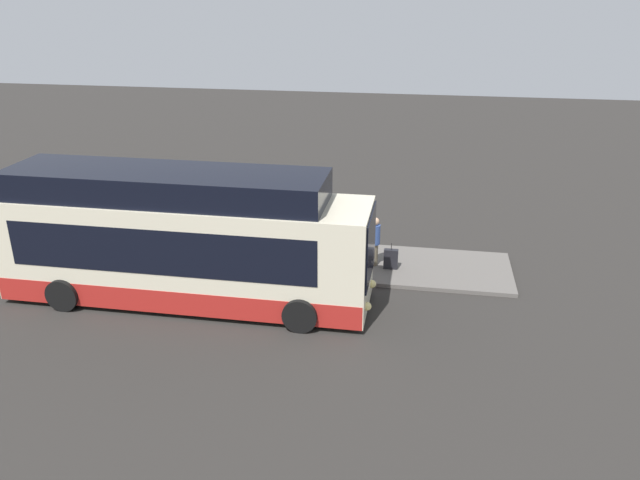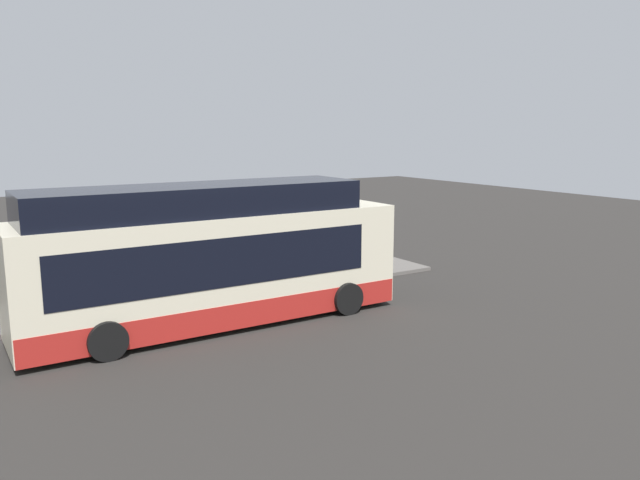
{
  "view_description": "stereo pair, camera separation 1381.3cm",
  "coord_description": "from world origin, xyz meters",
  "px_view_note": "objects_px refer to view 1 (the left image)",
  "views": [
    {
      "loc": [
        7.01,
        -15.96,
        8.72
      ],
      "look_at": [
        4.13,
        0.44,
        1.95
      ],
      "focal_mm": 35.0,
      "sensor_mm": 36.0,
      "label": 1
    },
    {
      "loc": [
        -6.42,
        -16.15,
        5.49
      ],
      "look_at": [
        4.13,
        0.44,
        1.95
      ],
      "focal_mm": 35.0,
      "sensor_mm": 36.0,
      "label": 2
    }
  ],
  "objects_px": {
    "trash_bin": "(222,258)",
    "sign_post": "(156,200)",
    "passenger_boarding": "(321,222)",
    "passenger_with_bags": "(317,236)",
    "passenger_waiting": "(375,239)",
    "bus_lead": "(182,243)",
    "suitcase": "(391,259)"
  },
  "relations": [
    {
      "from": "trash_bin",
      "to": "sign_post",
      "type": "bearing_deg",
      "value": 145.13
    },
    {
      "from": "passenger_boarding",
      "to": "passenger_with_bags",
      "type": "xyz_separation_m",
      "value": [
        0.11,
        -1.29,
        0.02
      ]
    },
    {
      "from": "sign_post",
      "to": "trash_bin",
      "type": "height_order",
      "value": "sign_post"
    },
    {
      "from": "passenger_boarding",
      "to": "passenger_with_bags",
      "type": "bearing_deg",
      "value": -141.69
    },
    {
      "from": "passenger_waiting",
      "to": "sign_post",
      "type": "height_order",
      "value": "sign_post"
    },
    {
      "from": "bus_lead",
      "to": "suitcase",
      "type": "xyz_separation_m",
      "value": [
        5.91,
        2.97,
        -1.34
      ]
    },
    {
      "from": "bus_lead",
      "to": "trash_bin",
      "type": "xyz_separation_m",
      "value": [
        0.42,
        2.12,
        -1.35
      ]
    },
    {
      "from": "passenger_boarding",
      "to": "passenger_with_bags",
      "type": "height_order",
      "value": "passenger_with_bags"
    },
    {
      "from": "suitcase",
      "to": "passenger_waiting",
      "type": "bearing_deg",
      "value": 161.93
    },
    {
      "from": "passenger_with_bags",
      "to": "sign_post",
      "type": "relative_size",
      "value": 0.8
    },
    {
      "from": "sign_post",
      "to": "trash_bin",
      "type": "xyz_separation_m",
      "value": [
        3.16,
        -2.2,
        -1.1
      ]
    },
    {
      "from": "passenger_waiting",
      "to": "trash_bin",
      "type": "relative_size",
      "value": 2.57
    },
    {
      "from": "passenger_boarding",
      "to": "sign_post",
      "type": "distance_m",
      "value": 6.1
    },
    {
      "from": "passenger_waiting",
      "to": "passenger_boarding",
      "type": "bearing_deg",
      "value": 39.75
    },
    {
      "from": "bus_lead",
      "to": "trash_bin",
      "type": "bearing_deg",
      "value": 78.79
    },
    {
      "from": "passenger_with_bags",
      "to": "suitcase",
      "type": "bearing_deg",
      "value": -98.51
    },
    {
      "from": "passenger_with_bags",
      "to": "suitcase",
      "type": "height_order",
      "value": "passenger_with_bags"
    },
    {
      "from": "bus_lead",
      "to": "passenger_with_bags",
      "type": "height_order",
      "value": "bus_lead"
    },
    {
      "from": "passenger_waiting",
      "to": "suitcase",
      "type": "bearing_deg",
      "value": -127.96
    },
    {
      "from": "passenger_waiting",
      "to": "trash_bin",
      "type": "bearing_deg",
      "value": 82.0
    },
    {
      "from": "passenger_waiting",
      "to": "suitcase",
      "type": "height_order",
      "value": "passenger_waiting"
    },
    {
      "from": "passenger_with_bags",
      "to": "trash_bin",
      "type": "height_order",
      "value": "passenger_with_bags"
    },
    {
      "from": "passenger_waiting",
      "to": "sign_post",
      "type": "distance_m",
      "value": 8.19
    },
    {
      "from": "passenger_boarding",
      "to": "trash_bin",
      "type": "relative_size",
      "value": 2.7
    },
    {
      "from": "bus_lead",
      "to": "sign_post",
      "type": "xyz_separation_m",
      "value": [
        -2.74,
        4.32,
        -0.25
      ]
    },
    {
      "from": "sign_post",
      "to": "passenger_boarding",
      "type": "bearing_deg",
      "value": 0.12
    },
    {
      "from": "bus_lead",
      "to": "passenger_waiting",
      "type": "relative_size",
      "value": 6.54
    },
    {
      "from": "bus_lead",
      "to": "passenger_boarding",
      "type": "bearing_deg",
      "value": 52.35
    },
    {
      "from": "bus_lead",
      "to": "passenger_with_bags",
      "type": "distance_m",
      "value": 4.65
    },
    {
      "from": "passenger_boarding",
      "to": "passenger_with_bags",
      "type": "relative_size",
      "value": 0.99
    },
    {
      "from": "passenger_with_bags",
      "to": "trash_bin",
      "type": "distance_m",
      "value": 3.23
    },
    {
      "from": "sign_post",
      "to": "passenger_waiting",
      "type": "bearing_deg",
      "value": -8.18
    }
  ]
}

